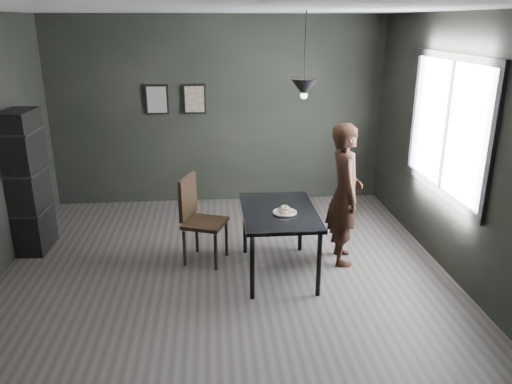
{
  "coord_description": "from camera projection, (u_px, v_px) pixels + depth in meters",
  "views": [
    {
      "loc": [
        -0.1,
        -5.01,
        2.7
      ],
      "look_at": [
        0.35,
        0.05,
        0.95
      ],
      "focal_mm": 35.0,
      "sensor_mm": 36.0,
      "label": 1
    }
  ],
  "objects": [
    {
      "name": "ground",
      "position": [
        225.0,
        274.0,
        5.61
      ],
      "size": [
        5.0,
        5.0,
        0.0
      ],
      "primitive_type": "plane",
      "color": "#383330",
      "rests_on": "ground"
    },
    {
      "name": "back_wall",
      "position": [
        218.0,
        112.0,
        7.51
      ],
      "size": [
        5.0,
        0.1,
        2.8
      ],
      "primitive_type": "cube",
      "color": "black",
      "rests_on": "ground"
    },
    {
      "name": "ceiling",
      "position": [
        220.0,
        9.0,
        4.7
      ],
      "size": [
        5.0,
        5.0,
        0.02
      ],
      "color": "silver",
      "rests_on": "ground"
    },
    {
      "name": "window_assembly",
      "position": [
        447.0,
        126.0,
        5.48
      ],
      "size": [
        0.04,
        1.96,
        1.56
      ],
      "color": "white",
      "rests_on": "ground"
    },
    {
      "name": "cafe_table",
      "position": [
        279.0,
        217.0,
        5.44
      ],
      "size": [
        0.8,
        1.2,
        0.75
      ],
      "color": "black",
      "rests_on": "ground"
    },
    {
      "name": "white_plate",
      "position": [
        285.0,
        213.0,
        5.32
      ],
      "size": [
        0.23,
        0.23,
        0.01
      ],
      "primitive_type": "cylinder",
      "color": "silver",
      "rests_on": "cafe_table"
    },
    {
      "name": "donut_pile",
      "position": [
        285.0,
        210.0,
        5.31
      ],
      "size": [
        0.17,
        0.17,
        0.08
      ],
      "rotation": [
        0.0,
        0.0,
        0.16
      ],
      "color": "beige",
      "rests_on": "white_plate"
    },
    {
      "name": "woman",
      "position": [
        345.0,
        194.0,
        5.69
      ],
      "size": [
        0.45,
        0.64,
        1.65
      ],
      "primitive_type": "imported",
      "rotation": [
        0.0,
        0.0,
        1.48
      ],
      "color": "black",
      "rests_on": "ground"
    },
    {
      "name": "wood_chair",
      "position": [
        197.0,
        214.0,
        5.76
      ],
      "size": [
        0.57,
        0.57,
        1.03
      ],
      "rotation": [
        0.0,
        0.0,
        -0.36
      ],
      "color": "black",
      "rests_on": "ground"
    },
    {
      "name": "shelf_unit",
      "position": [
        28.0,
        182.0,
        5.97
      ],
      "size": [
        0.36,
        0.59,
        1.73
      ],
      "primitive_type": "cube",
      "rotation": [
        0.0,
        0.0,
        -0.05
      ],
      "color": "black",
      "rests_on": "ground"
    },
    {
      "name": "pendant_lamp",
      "position": [
        304.0,
        88.0,
        5.11
      ],
      "size": [
        0.28,
        0.28,
        0.86
      ],
      "color": "black",
      "rests_on": "ground"
    },
    {
      "name": "framed_print_left",
      "position": [
        157.0,
        100.0,
        7.34
      ],
      "size": [
        0.34,
        0.04,
        0.44
      ],
      "color": "black",
      "rests_on": "ground"
    },
    {
      "name": "framed_print_right",
      "position": [
        195.0,
        99.0,
        7.38
      ],
      "size": [
        0.34,
        0.04,
        0.44
      ],
      "color": "black",
      "rests_on": "ground"
    }
  ]
}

